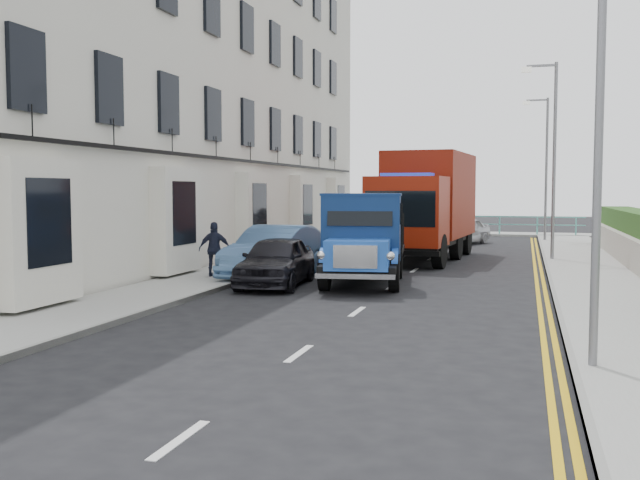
% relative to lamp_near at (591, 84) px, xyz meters
% --- Properties ---
extents(ground, '(120.00, 120.00, 0.00)m').
position_rel_lamp_near_xyz_m(ground, '(-4.18, 2.00, -4.00)').
color(ground, black).
rests_on(ground, ground).
extents(pavement_west, '(2.40, 38.00, 0.12)m').
position_rel_lamp_near_xyz_m(pavement_west, '(-9.38, 11.00, -3.94)').
color(pavement_west, gray).
rests_on(pavement_west, ground).
extents(pavement_east, '(2.60, 38.00, 0.12)m').
position_rel_lamp_near_xyz_m(pavement_east, '(1.12, 11.00, -3.94)').
color(pavement_east, gray).
rests_on(pavement_east, ground).
extents(promenade, '(30.00, 2.50, 0.12)m').
position_rel_lamp_near_xyz_m(promenade, '(-4.18, 31.00, -3.94)').
color(promenade, gray).
rests_on(promenade, ground).
extents(sea_plane, '(120.00, 120.00, 0.00)m').
position_rel_lamp_near_xyz_m(sea_plane, '(-4.18, 62.00, -4.00)').
color(sea_plane, slate).
rests_on(sea_plane, ground).
extents(terrace_west, '(6.31, 30.20, 14.25)m').
position_rel_lamp_near_xyz_m(terrace_west, '(-13.65, 15.00, 3.17)').
color(terrace_west, beige).
rests_on(terrace_west, ground).
extents(seafront_railing, '(13.00, 0.08, 1.11)m').
position_rel_lamp_near_xyz_m(seafront_railing, '(-4.18, 30.20, -3.42)').
color(seafront_railing, '#59B2A5').
rests_on(seafront_railing, ground).
extents(lamp_near, '(1.23, 0.18, 7.00)m').
position_rel_lamp_near_xyz_m(lamp_near, '(0.00, 0.00, 0.00)').
color(lamp_near, slate).
rests_on(lamp_near, ground).
extents(lamp_mid, '(1.23, 0.18, 7.00)m').
position_rel_lamp_near_xyz_m(lamp_mid, '(0.00, 16.00, 0.00)').
color(lamp_mid, slate).
rests_on(lamp_mid, ground).
extents(lamp_far, '(1.23, 0.18, 7.00)m').
position_rel_lamp_near_xyz_m(lamp_far, '(0.00, 26.00, 0.00)').
color(lamp_far, slate).
rests_on(lamp_far, ground).
extents(bedford_lorry, '(2.68, 5.33, 2.42)m').
position_rel_lamp_near_xyz_m(bedford_lorry, '(-4.94, 7.84, -2.88)').
color(bedford_lorry, black).
rests_on(bedford_lorry, ground).
extents(red_lorry, '(3.08, 7.65, 3.92)m').
position_rel_lamp_near_xyz_m(red_lorry, '(-4.33, 15.78, -1.91)').
color(red_lorry, black).
rests_on(red_lorry, ground).
extents(parked_car_front, '(1.94, 4.06, 1.34)m').
position_rel_lamp_near_xyz_m(parked_car_front, '(-7.19, 7.37, -3.33)').
color(parked_car_front, black).
rests_on(parked_car_front, ground).
extents(parked_car_mid, '(1.94, 4.72, 1.52)m').
position_rel_lamp_near_xyz_m(parked_car_mid, '(-7.78, 9.00, -3.24)').
color(parked_car_mid, '#4D73A5').
rests_on(parked_car_mid, ground).
extents(parked_car_rear, '(2.84, 5.52, 1.53)m').
position_rel_lamp_near_xyz_m(parked_car_rear, '(-7.15, 19.41, -3.23)').
color(parked_car_rear, silver).
rests_on(parked_car_rear, ground).
extents(seafront_car_left, '(3.29, 5.16, 1.32)m').
position_rel_lamp_near_xyz_m(seafront_car_left, '(-5.32, 22.89, -3.34)').
color(seafront_car_left, black).
rests_on(seafront_car_left, ground).
extents(seafront_car_right, '(2.80, 4.03, 1.28)m').
position_rel_lamp_near_xyz_m(seafront_car_right, '(-3.68, 23.50, -3.36)').
color(seafront_car_right, '#B7B7BC').
rests_on(seafront_car_right, ground).
extents(pedestrian_west_near, '(0.97, 0.66, 1.54)m').
position_rel_lamp_near_xyz_m(pedestrian_west_near, '(-9.22, 7.95, -3.11)').
color(pedestrian_west_near, '#1A1E2F').
rests_on(pedestrian_west_near, pavement_west).
extents(pedestrian_west_far, '(0.89, 0.67, 1.66)m').
position_rel_lamp_near_xyz_m(pedestrian_west_far, '(-8.58, 18.49, -3.05)').
color(pedestrian_west_far, '#373128').
rests_on(pedestrian_west_far, pavement_west).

